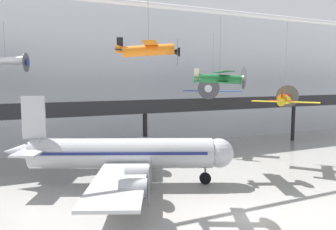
# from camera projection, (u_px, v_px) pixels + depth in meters

# --- Properties ---
(ground_plane) EXTENTS (260.00, 260.00, 0.00)m
(ground_plane) POSITION_uv_depth(u_px,v_px,m) (251.00, 218.00, 27.62)
(ground_plane) COLOR #9E9B96
(hangar_back_wall) EXTENTS (140.00, 3.00, 24.85)m
(hangar_back_wall) POSITION_uv_depth(u_px,v_px,m) (127.00, 75.00, 57.11)
(hangar_back_wall) COLOR silver
(hangar_back_wall) RESTS_ON ground
(mezzanine_walkway) EXTENTS (110.00, 3.20, 8.75)m
(mezzanine_walkway) POSITION_uv_depth(u_px,v_px,m) (147.00, 110.00, 48.91)
(mezzanine_walkway) COLOR black
(mezzanine_walkway) RESTS_ON ground
(ceiling_truss_beam) EXTENTS (120.00, 0.60, 0.60)m
(ceiling_truss_beam) POSITION_uv_depth(u_px,v_px,m) (185.00, 8.00, 36.64)
(ceiling_truss_beam) COLOR silver
(airliner_silver_main) EXTENTS (24.07, 28.24, 9.90)m
(airliner_silver_main) POSITION_uv_depth(u_px,v_px,m) (121.00, 154.00, 36.18)
(airliner_silver_main) COLOR #B7BABF
(airliner_silver_main) RESTS_ON ground
(suspended_plane_green_biplane) EXTENTS (6.61, 7.60, 8.73)m
(suspended_plane_green_biplane) POSITION_uv_depth(u_px,v_px,m) (220.00, 78.00, 39.73)
(suspended_plane_green_biplane) COLOR #1E6B33
(suspended_plane_yellow_lowwing) EXTENTS (7.29, 7.61, 11.33)m
(suspended_plane_yellow_lowwing) POSITION_uv_depth(u_px,v_px,m) (285.00, 100.00, 43.73)
(suspended_plane_yellow_lowwing) COLOR yellow
(suspended_plane_blue_trainer) EXTENTS (8.04, 7.95, 10.51)m
(suspended_plane_blue_trainer) POSITION_uv_depth(u_px,v_px,m) (213.00, 89.00, 53.36)
(suspended_plane_blue_trainer) COLOR #1E4CAD
(suspended_plane_orange_highwing) EXTENTS (6.19, 7.05, 6.40)m
(suspended_plane_orange_highwing) POSITION_uv_depth(u_px,v_px,m) (148.00, 50.00, 30.15)
(suspended_plane_orange_highwing) COLOR orange
(suspended_plane_white_twin) EXTENTS (6.20, 7.19, 6.67)m
(suspended_plane_white_twin) POSITION_uv_depth(u_px,v_px,m) (5.00, 61.00, 43.53)
(suspended_plane_white_twin) COLOR silver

